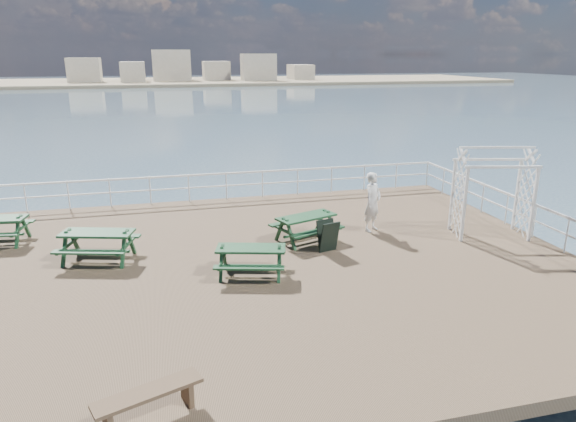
{
  "coord_description": "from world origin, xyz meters",
  "views": [
    {
      "loc": [
        -2.45,
        -13.02,
        5.57
      ],
      "look_at": [
        1.11,
        1.15,
        1.1
      ],
      "focal_mm": 32.0,
      "sensor_mm": 36.0,
      "label": 1
    }
  ],
  "objects_px": {
    "flat_bench_far": "(149,397)",
    "picnic_table_c": "(306,222)",
    "picnic_table_d": "(251,255)",
    "person": "(373,202)",
    "picnic_table_b": "(98,240)",
    "trellis_arbor": "(492,197)"
  },
  "relations": [
    {
      "from": "person",
      "to": "picnic_table_d",
      "type": "bearing_deg",
      "value": 175.33
    },
    {
      "from": "picnic_table_d",
      "to": "person",
      "type": "height_order",
      "value": "person"
    },
    {
      "from": "flat_bench_far",
      "to": "picnic_table_c",
      "type": "bearing_deg",
      "value": 36.69
    },
    {
      "from": "picnic_table_c",
      "to": "picnic_table_d",
      "type": "relative_size",
      "value": 1.08
    },
    {
      "from": "picnic_table_c",
      "to": "flat_bench_far",
      "type": "distance_m",
      "value": 8.66
    },
    {
      "from": "picnic_table_c",
      "to": "person",
      "type": "bearing_deg",
      "value": -10.29
    },
    {
      "from": "picnic_table_d",
      "to": "person",
      "type": "xyz_separation_m",
      "value": [
        4.48,
        2.55,
        0.42
      ]
    },
    {
      "from": "person",
      "to": "picnic_table_c",
      "type": "bearing_deg",
      "value": 154.96
    },
    {
      "from": "picnic_table_b",
      "to": "flat_bench_far",
      "type": "xyz_separation_m",
      "value": [
        1.42,
        -7.14,
        -0.24
      ]
    },
    {
      "from": "person",
      "to": "trellis_arbor",
      "type": "bearing_deg",
      "value": -55.19
    },
    {
      "from": "flat_bench_far",
      "to": "picnic_table_b",
      "type": "bearing_deg",
      "value": 80.76
    },
    {
      "from": "picnic_table_b",
      "to": "flat_bench_far",
      "type": "height_order",
      "value": "picnic_table_b"
    },
    {
      "from": "picnic_table_b",
      "to": "picnic_table_d",
      "type": "relative_size",
      "value": 1.11
    },
    {
      "from": "picnic_table_b",
      "to": "picnic_table_c",
      "type": "relative_size",
      "value": 1.03
    },
    {
      "from": "picnic_table_d",
      "to": "person",
      "type": "distance_m",
      "value": 5.17
    },
    {
      "from": "picnic_table_b",
      "to": "picnic_table_d",
      "type": "xyz_separation_m",
      "value": [
        3.99,
        -2.02,
        -0.06
      ]
    },
    {
      "from": "picnic_table_b",
      "to": "picnic_table_c",
      "type": "distance_m",
      "value": 6.12
    },
    {
      "from": "picnic_table_c",
      "to": "picnic_table_b",
      "type": "bearing_deg",
      "value": 161.8
    },
    {
      "from": "picnic_table_c",
      "to": "person",
      "type": "distance_m",
      "value": 2.42
    },
    {
      "from": "picnic_table_b",
      "to": "person",
      "type": "bearing_deg",
      "value": 19.51
    },
    {
      "from": "picnic_table_d",
      "to": "person",
      "type": "relative_size",
      "value": 1.08
    },
    {
      "from": "picnic_table_b",
      "to": "person",
      "type": "xyz_separation_m",
      "value": [
        8.47,
        0.52,
        0.36
      ]
    }
  ]
}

